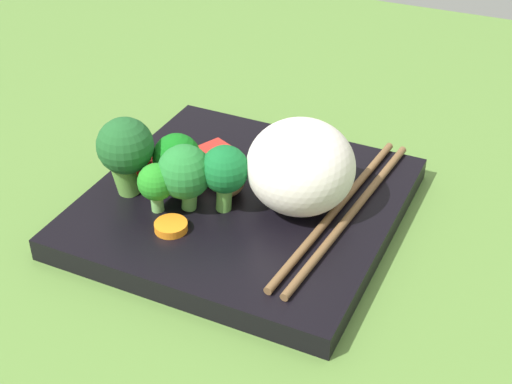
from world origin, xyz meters
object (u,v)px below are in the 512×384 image
object	(u,v)px
chopstick_pair	(344,211)
broccoli_floret_0	(177,158)
rice_mound	(301,167)
square_plate	(244,206)
carrot_slice_2	(189,161)

from	to	relation	value
chopstick_pair	broccoli_floret_0	bearing A→B (deg)	103.68
rice_mound	square_plate	bearing A→B (deg)	-82.07
square_plate	carrot_slice_2	bearing A→B (deg)	-112.77
broccoli_floret_0	carrot_slice_2	world-z (taller)	broccoli_floret_0
square_plate	chopstick_pair	world-z (taller)	chopstick_pair
rice_mound	carrot_slice_2	world-z (taller)	rice_mound
rice_mound	broccoli_floret_0	bearing A→B (deg)	-81.98
rice_mound	chopstick_pair	bearing A→B (deg)	95.11
carrot_slice_2	broccoli_floret_0	bearing A→B (deg)	14.16
square_plate	chopstick_pair	xyz separation A→B (cm)	(-0.99, 8.41, 1.28)
broccoli_floret_0	rice_mound	bearing A→B (deg)	98.02
square_plate	rice_mound	world-z (taller)	rice_mound
carrot_slice_2	chopstick_pair	bearing A→B (deg)	83.28
square_plate	chopstick_pair	distance (cm)	8.57
rice_mound	chopstick_pair	xyz separation A→B (cm)	(-0.33, 3.72, -3.45)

